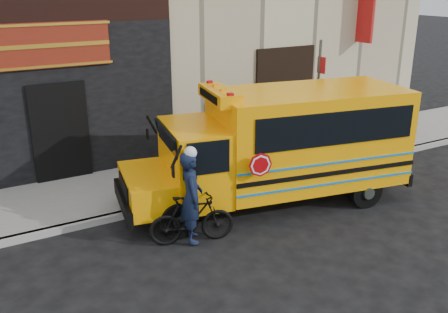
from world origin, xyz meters
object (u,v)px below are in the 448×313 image
Objects in this scene: school_bus at (283,143)px; cyclist at (191,199)px; sign_pole at (318,99)px; bicycle at (192,219)px.

school_bus reaches higher than cyclist.
school_bus is 2.91m from sign_pole.
sign_pole reaches higher than cyclist.
school_bus is at bearing -58.96° from bicycle.
school_bus is 3.71× the size of cyclist.
school_bus is 2.94m from cyclist.
school_bus is at bearing -145.58° from sign_pole.
school_bus reaches higher than bicycle.
sign_pole is 5.89m from bicycle.
school_bus is 3.07m from bicycle.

